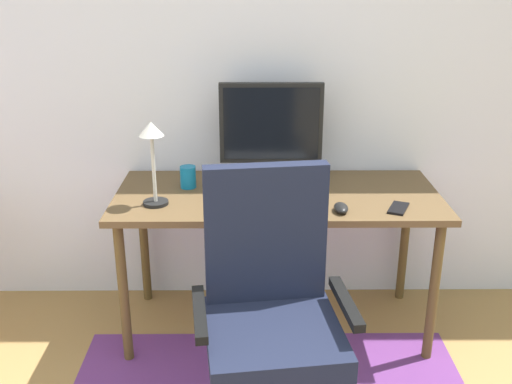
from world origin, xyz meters
TOP-DOWN VIEW (x-y plane):
  - wall_back at (0.00, 2.20)m, footprint 6.00×0.10m
  - desk at (-0.01, 1.81)m, footprint 1.48×0.65m
  - monitor at (-0.04, 1.99)m, footprint 0.49×0.18m
  - keyboard at (-0.05, 1.60)m, footprint 0.43×0.13m
  - computer_mouse at (0.25, 1.58)m, footprint 0.06×0.10m
  - coffee_cup at (-0.43, 1.89)m, footprint 0.07×0.07m
  - cell_phone at (0.50, 1.61)m, footprint 0.12×0.16m
  - desk_lamp at (-0.55, 1.67)m, footprint 0.11×0.11m
  - office_chair at (-0.06, 1.01)m, footprint 0.56×0.50m

SIDE VIEW (x-z plane):
  - office_chair at x=-0.06m, z-range -0.07..0.98m
  - desk at x=-0.01m, z-range 0.28..0.99m
  - cell_phone at x=0.50m, z-range 0.70..0.71m
  - keyboard at x=-0.05m, z-range 0.70..0.72m
  - computer_mouse at x=0.25m, z-range 0.70..0.74m
  - coffee_cup at x=-0.43m, z-range 0.70..0.81m
  - desk_lamp at x=-0.55m, z-range 0.78..1.15m
  - monitor at x=-0.04m, z-range 0.73..1.21m
  - wall_back at x=0.00m, z-range 0.00..2.60m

